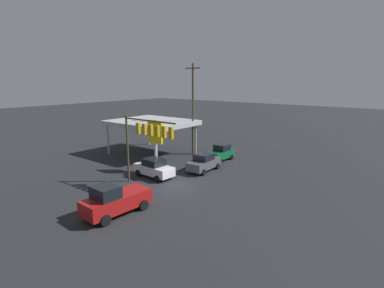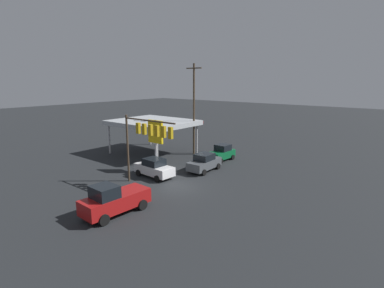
# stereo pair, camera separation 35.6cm
# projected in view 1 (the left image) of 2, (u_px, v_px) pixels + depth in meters

# --- Properties ---
(ground_plane) EXTENTS (200.00, 200.00, 0.00)m
(ground_plane) POSITION_uv_depth(u_px,v_px,m) (179.00, 186.00, 28.09)
(ground_plane) COLOR black
(traffic_signal_assembly) EXTENTS (6.33, 0.43, 6.57)m
(traffic_signal_assembly) POSITION_uv_depth(u_px,v_px,m) (147.00, 134.00, 26.83)
(traffic_signal_assembly) COLOR #473828
(traffic_signal_assembly) RESTS_ON ground
(utility_pole) EXTENTS (2.40, 0.26, 11.85)m
(utility_pole) POSITION_uv_depth(u_px,v_px,m) (193.00, 108.00, 38.92)
(utility_pole) COLOR #473828
(utility_pole) RESTS_ON ground
(gas_station_canopy) EXTENTS (10.31, 8.74, 4.52)m
(gas_station_canopy) POSITION_uv_depth(u_px,v_px,m) (152.00, 123.00, 39.84)
(gas_station_canopy) COLOR #B2B7BC
(gas_station_canopy) RESTS_ON ground
(price_sign) EXTENTS (2.02, 0.27, 5.62)m
(price_sign) POSITION_uv_depth(u_px,v_px,m) (155.00, 135.00, 31.91)
(price_sign) COLOR #B7B7BC
(price_sign) RESTS_ON ground
(sedan_far) EXTENTS (2.23, 4.48, 1.93)m
(sedan_far) POSITION_uv_depth(u_px,v_px,m) (204.00, 162.00, 32.77)
(sedan_far) COLOR #474C51
(sedan_far) RESTS_ON ground
(sedan_waiting) EXTENTS (4.47, 2.21, 1.93)m
(sedan_waiting) POSITION_uv_depth(u_px,v_px,m) (154.00, 168.00, 30.67)
(sedan_waiting) COLOR silver
(sedan_waiting) RESTS_ON ground
(pickup_parked) EXTENTS (2.42, 5.27, 2.40)m
(pickup_parked) POSITION_uv_depth(u_px,v_px,m) (115.00, 200.00, 22.04)
(pickup_parked) COLOR maroon
(pickup_parked) RESTS_ON ground
(hatchback_crossing) EXTENTS (2.07, 3.86, 1.97)m
(hatchback_crossing) POSITION_uv_depth(u_px,v_px,m) (221.00, 153.00, 37.10)
(hatchback_crossing) COLOR #0C592D
(hatchback_crossing) RESTS_ON ground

